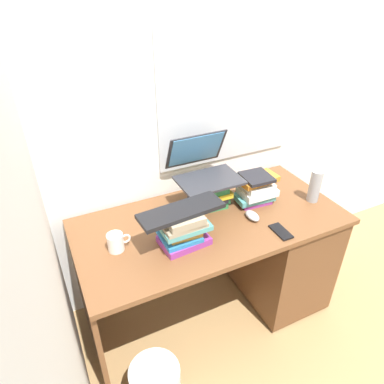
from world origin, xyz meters
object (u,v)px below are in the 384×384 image
at_px(book_stack_tall, 208,194).
at_px(computer_mouse, 252,216).
at_px(keyboard, 181,211).
at_px(water_bottle, 315,186).
at_px(book_stack_keyboard_riser, 183,229).
at_px(desk, 265,249).
at_px(laptop, 204,167).
at_px(cell_phone, 281,232).
at_px(mug, 116,242).
at_px(book_stack_side, 256,189).

distance_m(book_stack_tall, computer_mouse, 0.28).
relative_size(keyboard, water_bottle, 2.12).
bearing_deg(keyboard, book_stack_keyboard_riser, -59.06).
relative_size(desk, water_bottle, 7.53).
bearing_deg(laptop, cell_phone, -61.99).
bearing_deg(water_bottle, mug, 176.21).
bearing_deg(mug, desk, -0.99).
height_order(book_stack_keyboard_riser, computer_mouse, book_stack_keyboard_riser).
relative_size(desk, computer_mouse, 14.33).
height_order(book_stack_keyboard_riser, keyboard, keyboard).
bearing_deg(mug, computer_mouse, -5.73).
bearing_deg(laptop, book_stack_keyboard_riser, -132.13).
bearing_deg(book_stack_keyboard_riser, keyboard, 125.48).
height_order(desk, cell_phone, cell_phone).
xyz_separation_m(book_stack_tall, computer_mouse, (0.17, -0.20, -0.07)).
bearing_deg(cell_phone, computer_mouse, 112.70).
bearing_deg(keyboard, mug, 159.04).
relative_size(book_stack_tall, book_stack_keyboard_riser, 0.99).
xyz_separation_m(book_stack_tall, mug, (-0.58, -0.13, -0.05)).
bearing_deg(book_stack_side, laptop, 153.52).
relative_size(computer_mouse, cell_phone, 0.76).
distance_m(book_stack_tall, cell_phone, 0.45).
distance_m(desk, book_stack_keyboard_riser, 0.75).
xyz_separation_m(book_stack_keyboard_riser, keyboard, (-0.00, 0.00, 0.10)).
bearing_deg(mug, book_stack_tall, 12.57).
xyz_separation_m(laptop, keyboard, (-0.27, -0.29, -0.04)).
bearing_deg(desk, book_stack_side, 130.37).
bearing_deg(cell_phone, keyboard, 164.45).
relative_size(keyboard, computer_mouse, 4.04).
distance_m(laptop, keyboard, 0.40).
bearing_deg(desk, keyboard, -172.92).
bearing_deg(cell_phone, laptop, 119.27).
height_order(book_stack_side, water_bottle, water_bottle).
bearing_deg(book_stack_side, keyboard, -164.63).
distance_m(desk, cell_phone, 0.43).
xyz_separation_m(book_stack_side, laptop, (-0.28, 0.14, 0.14)).
xyz_separation_m(book_stack_tall, water_bottle, (0.60, -0.21, 0.01)).
height_order(book_stack_side, mug, book_stack_side).
bearing_deg(desk, book_stack_keyboard_riser, -172.43).
bearing_deg(computer_mouse, book_stack_keyboard_riser, -177.17).
xyz_separation_m(book_stack_keyboard_riser, water_bottle, (0.86, 0.02, 0.01)).
distance_m(desk, book_stack_side, 0.44).
distance_m(book_stack_tall, water_bottle, 0.63).
distance_m(keyboard, computer_mouse, 0.47).
relative_size(laptop, keyboard, 0.83).
height_order(desk, computer_mouse, computer_mouse).
bearing_deg(book_stack_side, mug, -176.09).
distance_m(book_stack_keyboard_riser, book_stack_side, 0.56).
height_order(book_stack_keyboard_riser, water_bottle, water_bottle).
bearing_deg(keyboard, desk, 2.54).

